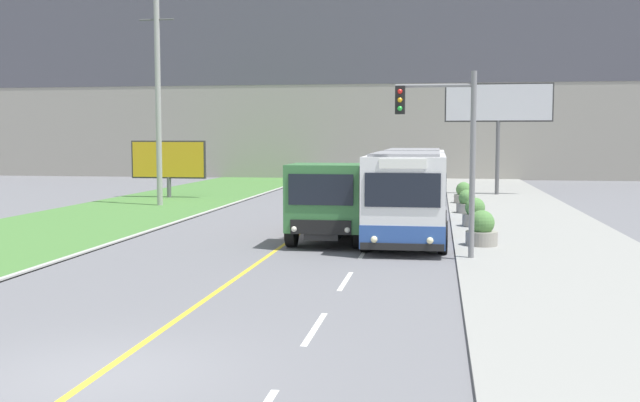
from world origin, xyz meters
name	(u,v)px	position (x,y,z in m)	size (l,w,h in m)	color
ground_plane	(97,376)	(0.00, 0.00, 0.00)	(300.00, 300.00, 0.00)	slate
lane_marking_centre	(177,335)	(0.38, 2.37, 0.00)	(2.88, 140.00, 0.01)	gold
apartment_block_background	(382,48)	(0.00, 56.12, 11.26)	(80.00, 8.04, 22.51)	gray
city_bus	(410,191)	(3.96, 17.48, 1.54)	(2.62, 12.68, 3.02)	white
dump_truck	(330,204)	(1.43, 14.28, 1.31)	(2.47, 6.60, 2.66)	black
utility_pole_far	(158,100)	(-9.07, 26.16, 5.38)	(1.80, 0.28, 10.65)	#9E9E99
traffic_light_mast	(448,140)	(5.24, 11.43, 3.44)	(2.28, 0.32, 5.37)	slate
billboard_large	(499,107)	(8.45, 35.55, 5.29)	(6.29, 0.24, 6.67)	#59595B
billboard_small	(169,160)	(-10.36, 30.95, 2.16)	(4.41, 0.24, 3.30)	#59595B
planter_round_near	(482,230)	(6.35, 13.93, 0.57)	(1.00, 1.00, 1.13)	gray
planter_round_second	(475,214)	(6.38, 19.07, 0.57)	(0.96, 0.96, 1.11)	gray
planter_round_third	(467,203)	(6.27, 24.21, 0.54)	(0.94, 0.94, 1.06)	gray
planter_round_far	(464,194)	(6.29, 29.35, 0.56)	(0.98, 0.98, 1.09)	gray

